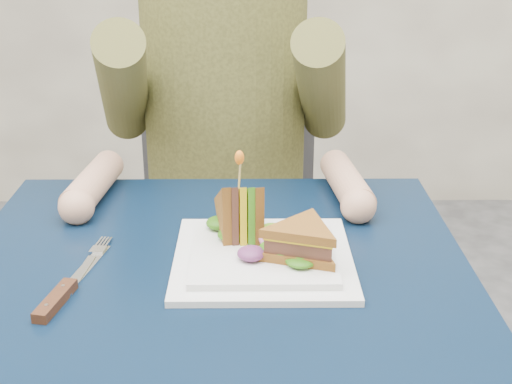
{
  "coord_description": "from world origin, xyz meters",
  "views": [
    {
      "loc": [
        0.05,
        -0.89,
        1.22
      ],
      "look_at": [
        0.06,
        0.09,
        0.82
      ],
      "focal_mm": 50.0,
      "sensor_mm": 36.0,
      "label": 1
    }
  ],
  "objects_px": {
    "table": "(214,322)",
    "fork": "(87,266)",
    "sandwich_flat": "(302,241)",
    "chair": "(228,209)",
    "diner": "(224,63)",
    "sandwich_upright": "(240,215)",
    "plate": "(263,256)",
    "knife": "(62,293)"
  },
  "relations": [
    {
      "from": "plate",
      "to": "fork",
      "type": "relative_size",
      "value": 1.45
    },
    {
      "from": "sandwich_flat",
      "to": "sandwich_upright",
      "type": "height_order",
      "value": "sandwich_upright"
    },
    {
      "from": "chair",
      "to": "sandwich_upright",
      "type": "xyz_separation_m",
      "value": [
        0.04,
        -0.59,
        0.24
      ]
    },
    {
      "from": "table",
      "to": "sandwich_flat",
      "type": "relative_size",
      "value": 4.7
    },
    {
      "from": "sandwich_flat",
      "to": "chair",
      "type": "bearing_deg",
      "value": 100.98
    },
    {
      "from": "plate",
      "to": "diner",
      "type": "bearing_deg",
      "value": 97.94
    },
    {
      "from": "diner",
      "to": "fork",
      "type": "xyz_separation_m",
      "value": [
        -0.18,
        -0.54,
        -0.18
      ]
    },
    {
      "from": "sandwich_flat",
      "to": "table",
      "type": "bearing_deg",
      "value": -174.36
    },
    {
      "from": "plate",
      "to": "knife",
      "type": "height_order",
      "value": "plate"
    },
    {
      "from": "fork",
      "to": "table",
      "type": "bearing_deg",
      "value": -6.29
    },
    {
      "from": "sandwich_flat",
      "to": "plate",
      "type": "bearing_deg",
      "value": 155.56
    },
    {
      "from": "plate",
      "to": "sandwich_upright",
      "type": "relative_size",
      "value": 1.92
    },
    {
      "from": "sandwich_flat",
      "to": "knife",
      "type": "relative_size",
      "value": 0.72
    },
    {
      "from": "chair",
      "to": "diner",
      "type": "bearing_deg",
      "value": -90.0
    },
    {
      "from": "plate",
      "to": "knife",
      "type": "bearing_deg",
      "value": -159.58
    },
    {
      "from": "table",
      "to": "knife",
      "type": "height_order",
      "value": "knife"
    },
    {
      "from": "table",
      "to": "diner",
      "type": "xyz_separation_m",
      "value": [
        -0.0,
        0.56,
        0.26
      ]
    },
    {
      "from": "table",
      "to": "fork",
      "type": "distance_m",
      "value": 0.2
    },
    {
      "from": "chair",
      "to": "sandwich_flat",
      "type": "relative_size",
      "value": 5.83
    },
    {
      "from": "diner",
      "to": "plate",
      "type": "height_order",
      "value": "diner"
    },
    {
      "from": "plate",
      "to": "fork",
      "type": "height_order",
      "value": "plate"
    },
    {
      "from": "plate",
      "to": "fork",
      "type": "xyz_separation_m",
      "value": [
        -0.26,
        -0.02,
        -0.01
      ]
    },
    {
      "from": "sandwich_flat",
      "to": "fork",
      "type": "bearing_deg",
      "value": 178.6
    },
    {
      "from": "sandwich_flat",
      "to": "sandwich_upright",
      "type": "xyz_separation_m",
      "value": [
        -0.09,
        0.07,
        0.01
      ]
    },
    {
      "from": "diner",
      "to": "sandwich_flat",
      "type": "height_order",
      "value": "diner"
    },
    {
      "from": "chair",
      "to": "fork",
      "type": "xyz_separation_m",
      "value": [
        -0.18,
        -0.65,
        0.19
      ]
    },
    {
      "from": "table",
      "to": "knife",
      "type": "relative_size",
      "value": 3.4
    },
    {
      "from": "fork",
      "to": "plate",
      "type": "bearing_deg",
      "value": 3.89
    },
    {
      "from": "fork",
      "to": "knife",
      "type": "relative_size",
      "value": 0.81
    },
    {
      "from": "fork",
      "to": "knife",
      "type": "xyz_separation_m",
      "value": [
        -0.01,
        -0.08,
        0.0
      ]
    },
    {
      "from": "fork",
      "to": "sandwich_flat",
      "type": "bearing_deg",
      "value": -1.4
    },
    {
      "from": "sandwich_upright",
      "to": "fork",
      "type": "distance_m",
      "value": 0.24
    },
    {
      "from": "chair",
      "to": "fork",
      "type": "height_order",
      "value": "chair"
    },
    {
      "from": "diner",
      "to": "sandwich_flat",
      "type": "distance_m",
      "value": 0.58
    },
    {
      "from": "diner",
      "to": "knife",
      "type": "distance_m",
      "value": 0.68
    },
    {
      "from": "sandwich_upright",
      "to": "knife",
      "type": "bearing_deg",
      "value": -148.34
    },
    {
      "from": "chair",
      "to": "sandwich_flat",
      "type": "bearing_deg",
      "value": -79.02
    },
    {
      "from": "sandwich_flat",
      "to": "knife",
      "type": "distance_m",
      "value": 0.34
    },
    {
      "from": "chair",
      "to": "knife",
      "type": "relative_size",
      "value": 4.21
    },
    {
      "from": "diner",
      "to": "fork",
      "type": "bearing_deg",
      "value": -108.82
    },
    {
      "from": "diner",
      "to": "sandwich_upright",
      "type": "bearing_deg",
      "value": -85.38
    },
    {
      "from": "plate",
      "to": "knife",
      "type": "relative_size",
      "value": 1.18
    }
  ]
}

